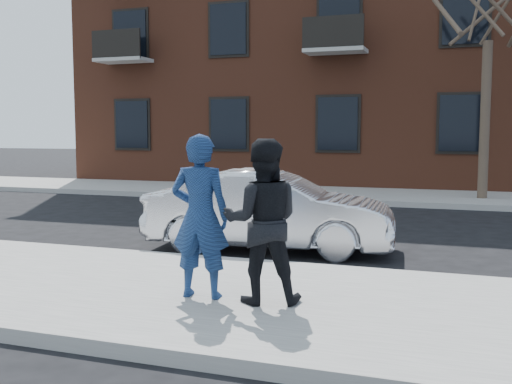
% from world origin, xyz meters
% --- Properties ---
extents(ground, '(100.00, 100.00, 0.00)m').
position_xyz_m(ground, '(0.00, 0.00, 0.00)').
color(ground, black).
rests_on(ground, ground).
extents(near_sidewalk, '(50.00, 3.50, 0.15)m').
position_xyz_m(near_sidewalk, '(0.00, -0.25, 0.07)').
color(near_sidewalk, gray).
rests_on(near_sidewalk, ground).
extents(near_curb, '(50.00, 0.10, 0.15)m').
position_xyz_m(near_curb, '(0.00, 1.55, 0.07)').
color(near_curb, '#999691').
rests_on(near_curb, ground).
extents(far_sidewalk, '(50.00, 3.50, 0.15)m').
position_xyz_m(far_sidewalk, '(0.00, 11.25, 0.07)').
color(far_sidewalk, gray).
rests_on(far_sidewalk, ground).
extents(far_curb, '(50.00, 0.10, 0.15)m').
position_xyz_m(far_curb, '(0.00, 9.45, 0.07)').
color(far_curb, '#999691').
rests_on(far_curb, ground).
extents(apartment_building, '(24.30, 10.30, 12.30)m').
position_xyz_m(apartment_building, '(2.00, 18.00, 6.16)').
color(apartment_building, brown).
rests_on(apartment_building, ground).
extents(silver_sedan, '(4.14, 1.79, 1.32)m').
position_xyz_m(silver_sedan, '(1.03, 2.94, 0.66)').
color(silver_sedan, silver).
rests_on(silver_sedan, ground).
extents(man_hoodie, '(0.69, 0.53, 1.79)m').
position_xyz_m(man_hoodie, '(1.31, -0.44, 1.04)').
color(man_hoodie, navy).
rests_on(man_hoodie, near_sidewalk).
extents(man_peacoat, '(1.01, 0.89, 1.74)m').
position_xyz_m(man_peacoat, '(2.02, -0.40, 1.02)').
color(man_peacoat, black).
rests_on(man_peacoat, near_sidewalk).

